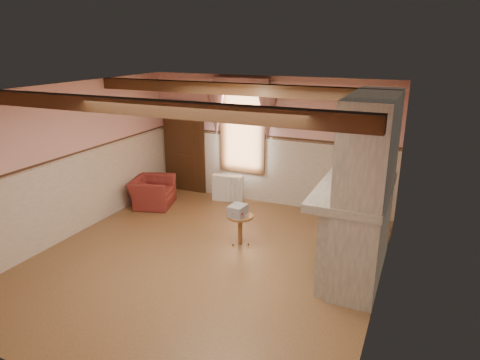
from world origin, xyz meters
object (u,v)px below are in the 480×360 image
at_px(side_table, 240,230).
at_px(radiator, 228,188).
at_px(mantel_clock, 363,166).
at_px(oil_lamp, 359,171).
at_px(armchair, 153,192).
at_px(bowl, 353,187).

relative_size(side_table, radiator, 0.79).
relative_size(mantel_clock, oil_lamp, 0.86).
distance_m(radiator, oil_lamp, 3.75).
relative_size(armchair, side_table, 1.73).
distance_m(side_table, bowl, 2.31).
relative_size(bowl, oil_lamp, 1.36).
bearing_deg(mantel_clock, oil_lamp, -90.00).
relative_size(armchair, bowl, 2.50).
xyz_separation_m(radiator, oil_lamp, (3.09, -1.71, 1.26)).
distance_m(side_table, radiator, 2.21).
bearing_deg(bowl, mantel_clock, 90.00).
bearing_deg(mantel_clock, side_table, -162.88).
relative_size(radiator, mantel_clock, 2.92).
distance_m(armchair, bowl, 4.82).
relative_size(armchair, mantel_clock, 3.97).
distance_m(mantel_clock, oil_lamp, 0.41).
bearing_deg(radiator, bowl, -45.55).
height_order(radiator, mantel_clock, mantel_clock).
distance_m(bowl, mantel_clock, 0.95).
bearing_deg(armchair, mantel_clock, -111.39).
bearing_deg(side_table, armchair, 159.27).
height_order(side_table, bowl, bowl).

